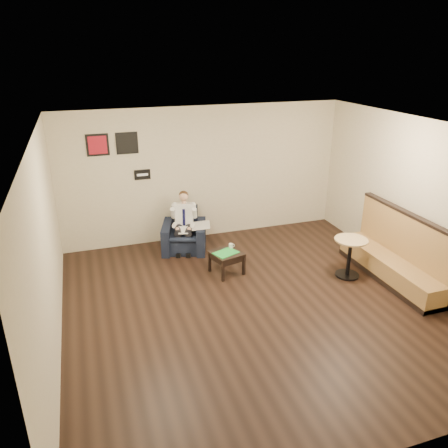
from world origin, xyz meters
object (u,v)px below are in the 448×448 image
object	(u,v)px
green_folder	(226,253)
banquette	(394,248)
cafe_table	(349,258)
smartphone	(224,249)
side_table	(227,263)
armchair	(184,231)
seated_man	(183,226)
coffee_mug	(231,246)

from	to	relation	value
green_folder	banquette	size ratio (longest dim) A/B	0.18
cafe_table	smartphone	bearing A→B (deg)	155.12
banquette	green_folder	bearing A→B (deg)	158.27
side_table	cafe_table	world-z (taller)	cafe_table
smartphone	cafe_table	world-z (taller)	cafe_table
armchair	banquette	distance (m)	3.98
armchair	side_table	world-z (taller)	armchair
armchair	green_folder	xyz separation A→B (m)	(0.47, -1.26, 0.01)
seated_man	cafe_table	xyz separation A→B (m)	(2.58, -1.93, -0.20)
coffee_mug	smartphone	world-z (taller)	coffee_mug
armchair	banquette	size ratio (longest dim) A/B	0.36
armchair	banquette	xyz separation A→B (m)	(3.21, -2.35, 0.19)
armchair	coffee_mug	size ratio (longest dim) A/B	9.72
armchair	green_folder	size ratio (longest dim) A/B	2.05
armchair	banquette	bearing A→B (deg)	-18.70
side_table	banquette	xyz separation A→B (m)	(2.72, -1.12, 0.40)
coffee_mug	side_table	bearing A→B (deg)	-131.69
cafe_table	seated_man	bearing A→B (deg)	143.27
smartphone	banquette	bearing A→B (deg)	-29.77
smartphone	banquette	xyz separation A→B (m)	(2.71, -1.27, 0.18)
banquette	cafe_table	xyz separation A→B (m)	(-0.66, 0.32, -0.24)
side_table	coffee_mug	bearing A→B (deg)	48.31
seated_man	side_table	world-z (taller)	seated_man
smartphone	cafe_table	size ratio (longest dim) A/B	0.18
banquette	seated_man	bearing A→B (deg)	145.26
green_folder	smartphone	xyz separation A→B (m)	(0.03, 0.18, -0.00)
armchair	seated_man	distance (m)	0.19
seated_man	armchair	bearing A→B (deg)	90.00
coffee_mug	banquette	distance (m)	2.88
seated_man	smartphone	world-z (taller)	seated_man
cafe_table	side_table	bearing A→B (deg)	158.86
coffee_mug	smartphone	distance (m)	0.13
banquette	armchair	bearing A→B (deg)	143.77
seated_man	smartphone	xyz separation A→B (m)	(0.53, -0.98, -0.15)
side_table	green_folder	xyz separation A→B (m)	(-0.02, -0.02, 0.21)
side_table	smartphone	bearing A→B (deg)	87.26
green_folder	coffee_mug	world-z (taller)	coffee_mug
armchair	coffee_mug	bearing A→B (deg)	-42.48
armchair	side_table	bearing A→B (deg)	-50.72
seated_man	coffee_mug	xyz separation A→B (m)	(0.66, -0.98, -0.11)
smartphone	armchair	bearing A→B (deg)	110.24
armchair	side_table	distance (m)	1.34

